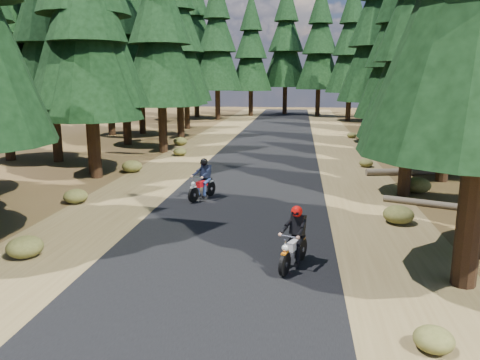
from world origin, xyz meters
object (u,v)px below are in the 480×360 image
log_near (427,171)px  rider_lead (294,248)px  rider_follow (202,186)px  log_far (442,205)px

log_near → rider_lead: 13.48m
log_near → rider_follow: size_ratio=3.28×
log_near → log_far: (-0.99, -6.04, -0.04)m
log_far → rider_lead: size_ratio=2.29×
rider_lead → log_near: bearing=-96.4°
rider_lead → rider_follow: 7.06m
log_far → rider_follow: 8.66m
log_far → rider_lead: bearing=-109.2°
log_near → log_far: bearing=-111.1°
log_near → rider_lead: (-6.11, -12.00, 0.35)m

